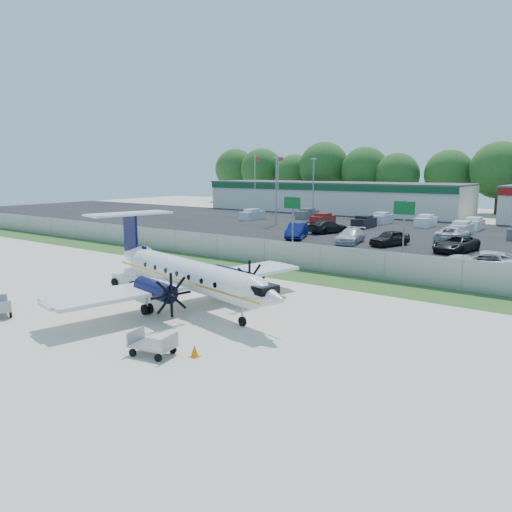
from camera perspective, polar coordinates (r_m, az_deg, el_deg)
The scene contains 27 objects.
ground at distance 26.21m, azimuth -7.81°, elevation -6.79°, with size 170.00×170.00×0.00m, color beige.
grass_verge at distance 35.53m, azimuth 5.72°, elevation -2.30°, with size 170.00×4.00×0.02m, color #2D561E.
access_road at distance 41.61m, azimuth 10.62°, elevation -0.62°, with size 170.00×8.00×0.02m, color black.
parking_lot at distance 61.04m, azimuth 19.19°, elevation 2.32°, with size 170.00×32.00×0.02m, color black.
perimeter_fence at distance 37.05m, azimuth 7.31°, elevation -0.26°, with size 120.00×0.06×1.99m.
building_west at distance 90.24m, azimuth 8.74°, elevation 6.70°, with size 46.40×12.40×5.24m.
sign_left at distance 48.37m, azimuth 4.18°, elevation 5.28°, with size 1.80×0.26×5.00m.
sign_mid at distance 43.58m, azimuth 16.57°, elevation 4.39°, with size 1.80×0.26×5.00m.
flagpole_west at distance 90.49m, azimuth -0.08°, elevation 8.73°, with size 1.06×0.12×10.00m.
flagpole_east at distance 87.63m, azimuth 2.59°, elevation 8.68°, with size 1.06×0.12×10.00m.
light_pole_nw at distance 67.44m, azimuth 2.33°, elevation 7.98°, with size 0.90×0.35×9.09m.
light_pole_sw at distance 75.95m, azimuth 6.58°, elevation 8.14°, with size 0.90×0.35×9.09m.
tree_line at distance 93.95m, azimuth 25.34°, elevation 4.38°, with size 112.00×6.00×14.00m, color #1F4F17, non-canonical shape.
aircraft at distance 27.61m, azimuth -7.88°, elevation -2.01°, with size 15.54×15.21×4.74m.
pushback_tug at distance 33.36m, azimuth -13.94°, elevation -2.36°, with size 2.31×1.75×1.19m.
baggage_cart_far at distance 21.03m, azimuth -11.72°, elevation -9.88°, with size 1.98×1.39×0.95m.
cone_nose at distance 20.63m, azimuth -7.03°, elevation -10.73°, with size 0.36×0.36×0.51m.
cone_starboard_wing at distance 38.18m, azimuth 2.61°, elevation -1.07°, with size 0.34×0.34×0.49m.
road_car_west at distance 49.18m, azimuth -8.00°, elevation 1.05°, with size 2.19×4.75×1.32m, color navy.
road_car_mid at distance 39.55m, azimuth 24.40°, elevation -1.91°, with size 2.82×6.11×1.70m, color silver.
parked_car_a at distance 54.87m, azimuth 4.68°, elevation 2.03°, with size 1.78×5.11×1.69m, color navy.
parked_car_b at distance 51.97m, azimuth 10.71°, elevation 1.44°, with size 2.10×5.17×1.50m, color silver.
parked_car_c at distance 51.04m, azimuth 15.00°, elevation 1.13°, with size 1.83×4.55×1.55m, color black.
parked_car_d at distance 49.10m, azimuth 21.84°, elevation 0.41°, with size 2.52×5.46×1.52m, color black.
parked_car_f at distance 59.80m, azimuth 8.22°, elevation 2.61°, with size 2.13×5.24×1.52m, color black.
parked_car_g at distance 55.89m, azimuth 21.53°, elevation 1.51°, with size 2.69×5.84×1.62m, color silver.
far_parking_rows at distance 65.81m, azimuth 20.47°, elevation 2.74°, with size 56.00×10.00×1.60m, color gray, non-canonical shape.
Camera 1 is at (17.52, -18.00, 7.48)m, focal length 35.00 mm.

